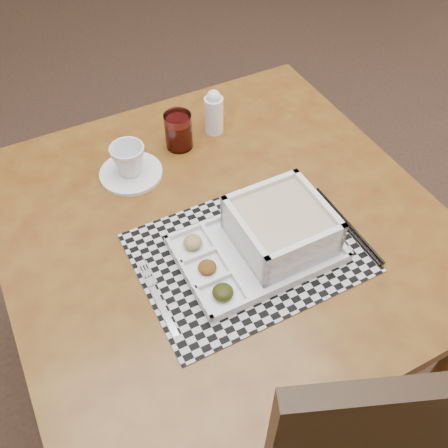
% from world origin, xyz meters
% --- Properties ---
extents(floor, '(5.00, 5.00, 0.00)m').
position_xyz_m(floor, '(0.00, 0.00, 0.00)').
color(floor, '#2F2117').
rests_on(floor, ground).
extents(dining_table, '(1.03, 1.03, 0.70)m').
position_xyz_m(dining_table, '(-0.11, -0.71, 0.63)').
color(dining_table, '#4C240D').
rests_on(dining_table, ground).
extents(placemat, '(0.49, 0.39, 0.00)m').
position_xyz_m(placemat, '(-0.10, -0.82, 0.70)').
color(placemat, '#ADADB5').
rests_on(placemat, dining_table).
extents(serving_tray, '(0.34, 0.25, 0.10)m').
position_xyz_m(serving_tray, '(-0.04, -0.82, 0.74)').
color(serving_tray, white).
rests_on(serving_tray, placemat).
extents(fork, '(0.04, 0.19, 0.00)m').
position_xyz_m(fork, '(-0.30, -0.85, 0.70)').
color(fork, silver).
rests_on(fork, placemat).
extents(spoon, '(0.04, 0.18, 0.01)m').
position_xyz_m(spoon, '(0.09, -0.76, 0.71)').
color(spoon, silver).
rests_on(spoon, placemat).
extents(chopsticks, '(0.04, 0.24, 0.01)m').
position_xyz_m(chopsticks, '(0.13, -0.83, 0.71)').
color(chopsticks, black).
rests_on(chopsticks, placemat).
extents(saucer, '(0.15, 0.15, 0.01)m').
position_xyz_m(saucer, '(-0.26, -0.50, 0.70)').
color(saucer, white).
rests_on(saucer, dining_table).
extents(cup, '(0.10, 0.10, 0.08)m').
position_xyz_m(cup, '(-0.26, -0.50, 0.75)').
color(cup, white).
rests_on(cup, saucer).
extents(juice_glass, '(0.07, 0.07, 0.09)m').
position_xyz_m(juice_glass, '(-0.12, -0.44, 0.74)').
color(juice_glass, white).
rests_on(juice_glass, dining_table).
extents(creamer_bottle, '(0.05, 0.05, 0.12)m').
position_xyz_m(creamer_bottle, '(-0.02, -0.41, 0.76)').
color(creamer_bottle, white).
rests_on(creamer_bottle, dining_table).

